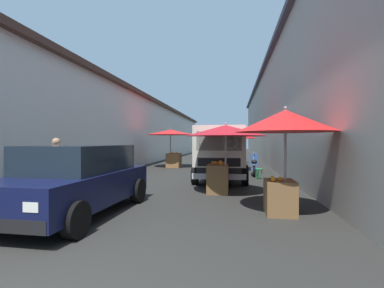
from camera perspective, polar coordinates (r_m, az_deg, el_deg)
name	(u,v)px	position (r m, az deg, el deg)	size (l,w,h in m)	color
ground	(199,170)	(15.27, 1.54, -5.27)	(90.00, 90.00, 0.00)	#282826
building_left_whitewash	(92,129)	(19.70, -19.78, 2.82)	(49.80, 7.50, 4.67)	silver
building_right_concrete	(331,110)	(18.31, 26.57, 6.21)	(49.80, 7.50, 6.73)	#A39E93
fruit_stall_mid_lane	(233,138)	(15.12, 8.47, 1.13)	(2.57, 2.57, 2.17)	#9E9EA3
fruit_stall_near_left	(171,138)	(16.65, -4.28, 1.29)	(2.84, 2.84, 2.33)	#9E9EA3
fruit_stall_far_left	(231,141)	(19.72, 7.92, 0.53)	(2.39, 2.39, 2.10)	#9E9EA3
fruit_stall_near_right	(285,131)	(6.24, 18.44, 2.49)	(2.12, 2.12, 2.29)	#9E9EA3
fruit_stall_far_right	(224,140)	(8.17, 6.59, 0.77)	(2.35, 2.35, 2.09)	#9E9EA3
hatchback_car	(77,179)	(6.40, -22.53, -6.69)	(3.96, 2.02, 1.45)	#0F1438
delivery_truck	(220,155)	(10.55, 5.83, -2.19)	(4.94, 2.02, 2.08)	black
vendor_by_crates	(56,163)	(8.38, -26.05, -3.59)	(0.37, 0.60, 1.63)	navy
vendor_in_shade	(209,153)	(15.27, 3.44, -1.88)	(0.33, 0.61, 1.57)	#232328
parked_scooter	(254,165)	(13.00, 12.61, -4.31)	(1.69, 0.37, 1.14)	black
plastic_stool	(259,171)	(11.69, 13.55, -5.45)	(0.30, 0.30, 0.43)	#1E8C3F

